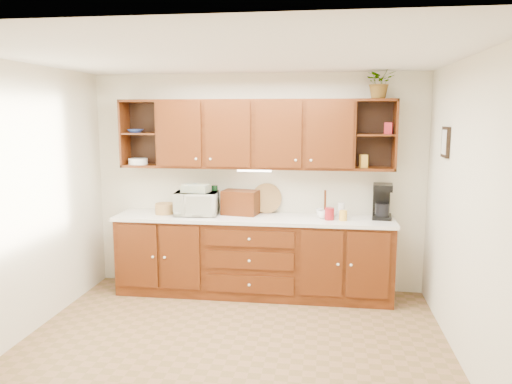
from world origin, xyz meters
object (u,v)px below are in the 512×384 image
(bread_box, at_px, (240,202))
(coffee_maker, at_px, (382,202))
(microwave, at_px, (196,204))
(potted_plant, at_px, (380,82))

(bread_box, height_order, coffee_maker, coffee_maker)
(bread_box, relative_size, coffee_maker, 1.03)
(microwave, xyz_separation_m, coffee_maker, (2.15, 0.12, 0.05))
(microwave, bearing_deg, coffee_maker, -1.63)
(microwave, relative_size, potted_plant, 1.36)
(coffee_maker, height_order, potted_plant, potted_plant)
(bread_box, bearing_deg, microwave, -158.40)
(bread_box, height_order, potted_plant, potted_plant)
(microwave, height_order, bread_box, bread_box)
(bread_box, distance_m, coffee_maker, 1.64)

